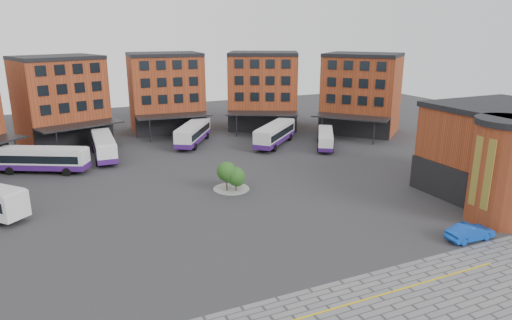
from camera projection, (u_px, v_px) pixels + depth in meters
name	position (u px, v px, depth m)	size (l,w,h in m)	color
ground	(257.00, 230.00, 44.31)	(160.00, 160.00, 0.00)	#28282B
yellow_line	(363.00, 300.00, 32.85)	(26.00, 0.15, 0.02)	gold
main_building	(133.00, 103.00, 73.88)	(94.14, 42.48, 14.60)	brown
east_building	(499.00, 153.00, 51.57)	(17.40, 15.40, 10.60)	brown
tree_island	(232.00, 176.00, 54.61)	(4.40, 4.40, 3.73)	gray
bus_b	(42.00, 159.00, 61.62)	(12.15, 8.21, 3.45)	silver
bus_c	(104.00, 146.00, 68.54)	(3.39, 12.27, 3.43)	white
bus_d	(193.00, 133.00, 76.98)	(9.16, 12.04, 3.52)	silver
bus_e	(275.00, 134.00, 76.23)	(11.14, 10.79, 3.55)	silver
bus_f	(325.00, 138.00, 74.76)	(7.27, 9.72, 2.82)	white
blue_car	(470.00, 232.00, 42.06)	(1.64, 4.69, 1.55)	#0E42B8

